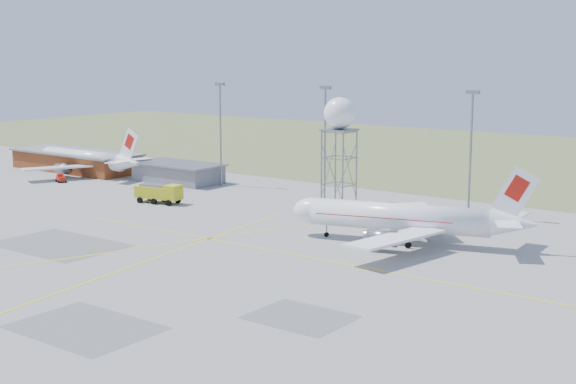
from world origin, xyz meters
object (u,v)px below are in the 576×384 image
Objects in this scene: baggage_tug at (61,179)px; airliner_main at (403,218)px; radar_tower at (339,148)px; fire_truck at (160,194)px; airliner_far at (86,159)px.

airliner_main is at bearing 15.64° from baggage_tug.
fire_truck is (-29.24, -13.01, -9.07)m from radar_tower.
radar_tower is (-19.83, 13.88, 7.14)m from airliner_main.
airliner_far reaches higher than baggage_tug.
fire_truck is at bearing 159.53° from airliner_far.
baggage_tug is at bearing -19.72° from airliner_main.
radar_tower reaches higher than airliner_far.
fire_truck reaches higher than baggage_tug.
radar_tower is 63.71m from baggage_tug.
airliner_far is at bearing -26.18° from airliner_main.
baggage_tug is at bearing 162.74° from fire_truck.
airliner_far is (-86.15, 15.06, -0.23)m from airliner_main.
airliner_far is 12.99× the size of baggage_tug.
airliner_main is at bearing -34.99° from radar_tower.
airliner_far is 11.22m from baggage_tug.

